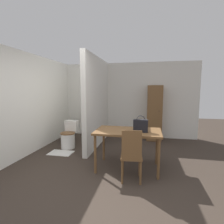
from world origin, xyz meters
TOP-DOWN VIEW (x-y plane):
  - ground_plane at (0.00, 0.00)m, footprint 16.00×16.00m
  - wall_back at (0.00, 3.49)m, footprint 4.96×0.12m
  - wall_left at (-2.04, 1.72)m, footprint 0.12×4.43m
  - partition_wall at (-0.54, 2.32)m, footprint 0.12×2.22m
  - dining_table at (0.51, 0.92)m, footprint 1.30×0.78m
  - wooden_chair at (0.63, 0.41)m, footprint 0.41×0.41m
  - toilet at (-1.26, 1.92)m, footprint 0.41×0.56m
  - handbag at (0.76, 0.84)m, footprint 0.28×0.10m
  - wooden_cabinet at (1.10, 3.18)m, footprint 0.46×0.50m
  - bath_mat at (-1.26, 1.44)m, footprint 0.59×0.40m

SIDE VIEW (x-z plane):
  - ground_plane at x=0.00m, z-range 0.00..0.00m
  - bath_mat at x=-1.26m, z-range 0.00..0.01m
  - toilet at x=-1.26m, z-range -0.06..0.67m
  - wooden_chair at x=0.63m, z-range 0.03..0.97m
  - dining_table at x=0.51m, z-range 0.31..1.11m
  - wooden_cabinet at x=1.10m, z-range 0.00..1.74m
  - handbag at x=0.76m, z-range 0.76..1.08m
  - wall_back at x=0.00m, z-range 0.00..2.50m
  - wall_left at x=-2.04m, z-range 0.00..2.50m
  - partition_wall at x=-0.54m, z-range 0.00..2.50m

